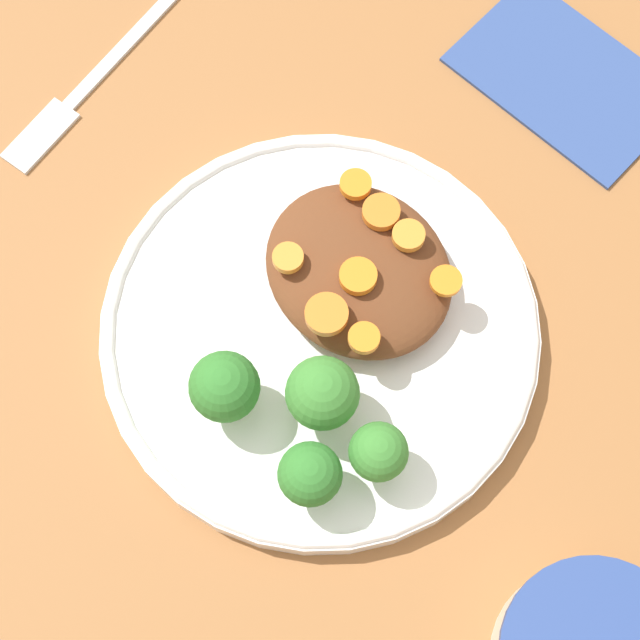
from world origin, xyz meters
TOP-DOWN VIEW (x-y plane):
  - ground_plane at (0.00, 0.00)m, footprint 4.00×4.00m
  - plate at (0.00, 0.00)m, footprint 0.29×0.29m
  - stew_mound at (0.01, -0.04)m, footprint 0.13×0.11m
  - broccoli_floret_0 at (0.00, 0.08)m, footprint 0.04×0.04m
  - broccoli_floret_1 at (-0.09, 0.03)m, footprint 0.04×0.04m
  - broccoli_floret_2 at (-0.04, 0.03)m, footprint 0.05×0.05m
  - broccoli_floret_3 at (-0.07, 0.07)m, footprint 0.04×0.04m
  - carrot_slice_0 at (0.00, -0.03)m, footprint 0.02×0.02m
  - carrot_slice_1 at (0.05, -0.07)m, footprint 0.02×0.02m
  - carrot_slice_2 at (0.04, -0.01)m, footprint 0.02×0.02m
  - carrot_slice_3 at (-0.03, -0.01)m, footprint 0.02×0.02m
  - carrot_slice_4 at (0.02, -0.07)m, footprint 0.02×0.02m
  - carrot_slice_5 at (-0.04, -0.07)m, footprint 0.02×0.02m
  - carrot_slice_6 at (-0.00, -0.07)m, footprint 0.02×0.02m
  - carrot_slice_7 at (-0.01, -0.00)m, footprint 0.03×0.03m
  - fork at (0.25, 0.00)m, footprint 0.06×0.19m
  - napkin at (0.03, -0.26)m, footprint 0.16×0.12m

SIDE VIEW (x-z plane):
  - ground_plane at x=0.00m, z-range 0.00..0.00m
  - fork at x=0.25m, z-range 0.00..0.01m
  - napkin at x=0.03m, z-range 0.00..0.01m
  - plate at x=0.00m, z-range 0.00..0.02m
  - stew_mound at x=0.01m, z-range 0.02..0.05m
  - broccoli_floret_1 at x=-0.09m, z-range 0.02..0.07m
  - broccoli_floret_3 at x=-0.07m, z-range 0.02..0.08m
  - broccoli_floret_0 at x=0.00m, z-range 0.02..0.08m
  - broccoli_floret_2 at x=-0.04m, z-range 0.02..0.08m
  - carrot_slice_5 at x=-0.04m, z-range 0.05..0.06m
  - carrot_slice_1 at x=0.05m, z-range 0.05..0.06m
  - carrot_slice_3 at x=-0.03m, z-range 0.05..0.06m
  - carrot_slice_2 at x=0.04m, z-range 0.05..0.06m
  - carrot_slice_6 at x=0.00m, z-range 0.05..0.06m
  - carrot_slice_4 at x=0.02m, z-range 0.05..0.06m
  - carrot_slice_7 at x=-0.01m, z-range 0.05..0.06m
  - carrot_slice_0 at x=0.00m, z-range 0.05..0.06m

